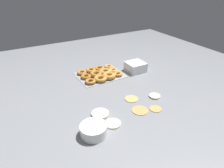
# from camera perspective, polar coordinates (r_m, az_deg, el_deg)

# --- Properties ---
(ground_plane) EXTENTS (3.00, 3.00, 0.00)m
(ground_plane) POSITION_cam_1_polar(r_m,az_deg,el_deg) (1.46, 1.77, -3.78)
(ground_plane) COLOR gray
(pancake_0) EXTENTS (0.08, 0.08, 0.01)m
(pancake_0) POSITION_cam_1_polar(r_m,az_deg,el_deg) (1.49, 12.10, -3.40)
(pancake_0) COLOR beige
(pancake_0) RESTS_ON ground_plane
(pancake_1) EXTENTS (0.10, 0.10, 0.01)m
(pancake_1) POSITION_cam_1_polar(r_m,az_deg,el_deg) (1.21, 0.29, -11.23)
(pancake_1) COLOR silver
(pancake_1) RESTS_ON ground_plane
(pancake_2) EXTENTS (0.10, 0.10, 0.01)m
(pancake_2) POSITION_cam_1_polar(r_m,az_deg,el_deg) (1.44, 5.60, -4.15)
(pancake_2) COLOR tan
(pancake_2) RESTS_ON ground_plane
(pancake_3) EXTENTS (0.11, 0.11, 0.01)m
(pancake_3) POSITION_cam_1_polar(r_m,az_deg,el_deg) (1.33, 8.01, -7.40)
(pancake_3) COLOR tan
(pancake_3) RESTS_ON ground_plane
(pancake_4) EXTENTS (0.08, 0.08, 0.01)m
(pancake_4) POSITION_cam_1_polar(r_m,az_deg,el_deg) (1.37, 12.33, -6.87)
(pancake_4) COLOR tan
(pancake_4) RESTS_ON ground_plane
(pancake_5) EXTENTS (0.11, 0.11, 0.02)m
(pancake_5) POSITION_cam_1_polar(r_m,az_deg,el_deg) (1.29, -3.40, -8.49)
(pancake_5) COLOR silver
(pancake_5) RESTS_ON ground_plane
(donut_tray) EXTENTS (0.39, 0.31, 0.04)m
(donut_tray) POSITION_cam_1_polar(r_m,az_deg,el_deg) (1.76, -3.30, 2.93)
(donut_tray) COLOR #93969B
(donut_tray) RESTS_ON ground_plane
(batter_bowl) EXTENTS (0.15, 0.15, 0.06)m
(batter_bowl) POSITION_cam_1_polar(r_m,az_deg,el_deg) (1.14, -5.32, -12.99)
(batter_bowl) COLOR white
(batter_bowl) RESTS_ON ground_plane
(container_stack) EXTENTS (0.16, 0.15, 0.08)m
(container_stack) POSITION_cam_1_polar(r_m,az_deg,el_deg) (1.85, 6.71, 4.91)
(container_stack) COLOR white
(container_stack) RESTS_ON ground_plane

